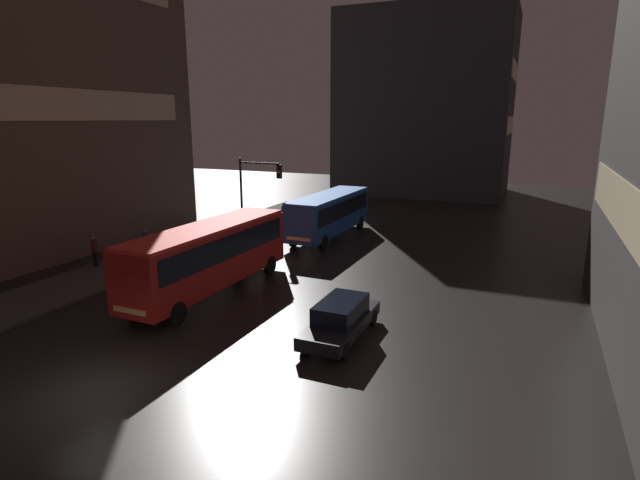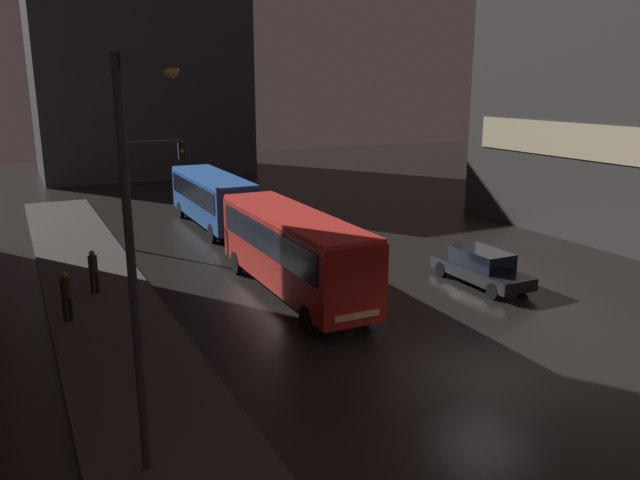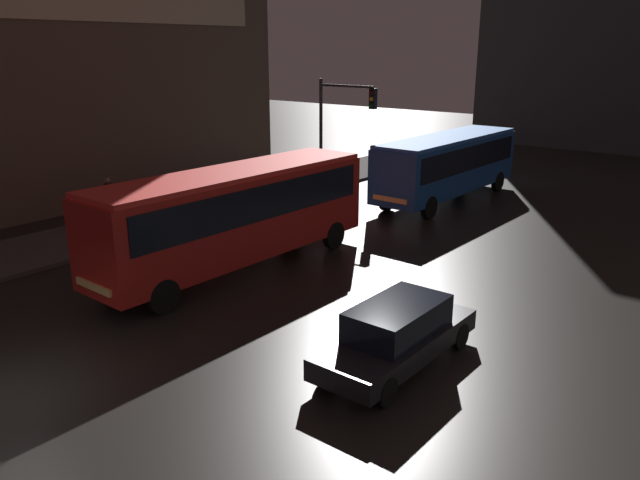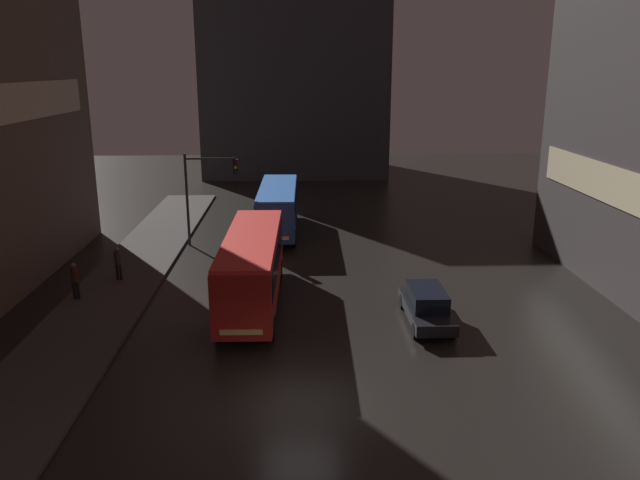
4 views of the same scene
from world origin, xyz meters
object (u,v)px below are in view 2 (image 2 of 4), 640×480
(bus_far, at_px, (212,195))
(street_lamp_sidewalk, at_px, (139,212))
(car_taxi, at_px, (481,267))
(pedestrian_near, at_px, (66,293))
(traffic_light_main, at_px, (146,172))
(bus_near, at_px, (292,245))
(pedestrian_mid, at_px, (93,268))

(bus_far, height_order, street_lamp_sidewalk, street_lamp_sidewalk)
(car_taxi, distance_m, pedestrian_near, 16.12)
(traffic_light_main, distance_m, street_lamp_sidewalk, 19.86)
(street_lamp_sidewalk, bearing_deg, bus_near, 51.29)
(pedestrian_near, relative_size, traffic_light_main, 0.31)
(bus_near, bearing_deg, traffic_light_main, -70.38)
(bus_far, relative_size, pedestrian_near, 5.57)
(bus_near, xyz_separation_m, bus_far, (0.79, 13.07, -0.16))
(car_taxi, distance_m, street_lamp_sidewalk, 17.21)
(bus_near, distance_m, car_taxi, 8.01)
(street_lamp_sidewalk, bearing_deg, pedestrian_near, 95.22)
(bus_near, xyz_separation_m, car_taxi, (7.58, -2.25, -1.29))
(pedestrian_mid, distance_m, street_lamp_sidewalk, 13.39)
(pedestrian_near, distance_m, traffic_light_main, 10.98)
(bus_far, xyz_separation_m, pedestrian_mid, (-7.82, -9.67, -0.74))
(pedestrian_near, height_order, street_lamp_sidewalk, street_lamp_sidewalk)
(bus_near, xyz_separation_m, traffic_light_main, (-3.45, 10.19, 1.79))
(bus_far, bearing_deg, car_taxi, 114.65)
(car_taxi, bearing_deg, pedestrian_near, -10.30)
(street_lamp_sidewalk, bearing_deg, traffic_light_main, 78.58)
(pedestrian_mid, bearing_deg, bus_far, -33.15)
(bus_near, distance_m, pedestrian_mid, 7.86)
(pedestrian_near, distance_m, pedestrian_mid, 2.97)
(bus_near, relative_size, street_lamp_sidewalk, 1.22)
(bus_near, distance_m, bus_far, 13.09)
(traffic_light_main, bearing_deg, car_taxi, -48.46)
(bus_far, distance_m, traffic_light_main, 5.48)
(pedestrian_near, relative_size, street_lamp_sidewalk, 0.21)
(pedestrian_near, xyz_separation_m, pedestrian_mid, (1.23, 2.70, -0.01))
(pedestrian_near, height_order, pedestrian_mid, pedestrian_near)
(traffic_light_main, relative_size, street_lamp_sidewalk, 0.66)
(pedestrian_near, relative_size, pedestrian_mid, 1.02)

